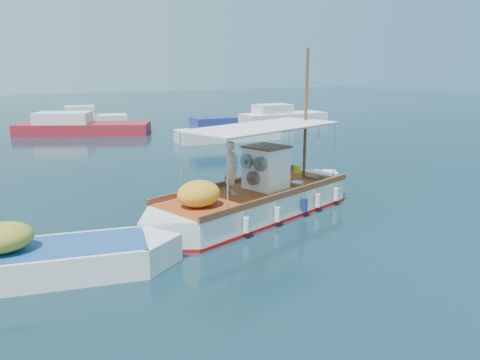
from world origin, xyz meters
TOP-DOWN VIEW (x-y plane):
  - ground at (0.00, 0.00)m, footprint 160.00×160.00m
  - fishing_caique at (-0.09, 0.64)m, footprint 8.93×4.14m
  - dinghy at (-6.90, -0.72)m, footprint 6.31×2.93m
  - bg_boat_n at (-0.66, 23.61)m, footprint 9.67×6.88m
  - bg_boat_ne at (6.93, 15.31)m, footprint 7.10×3.09m
  - bg_boat_e at (16.56, 22.21)m, footprint 7.98×3.20m
  - bg_boat_far_n at (1.34, 29.12)m, footprint 6.17×3.25m

SIDE VIEW (x-z plane):
  - ground at x=0.00m, z-range 0.00..0.00m
  - dinghy at x=-6.90m, z-range -0.46..1.13m
  - bg_boat_n at x=-0.66m, z-range -0.41..1.39m
  - bg_boat_ne at x=6.93m, z-range -0.41..1.39m
  - bg_boat_e at x=16.56m, z-range -0.41..1.39m
  - bg_boat_far_n at x=1.34m, z-range -0.41..1.39m
  - fishing_caique at x=-0.09m, z-range -2.32..3.32m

